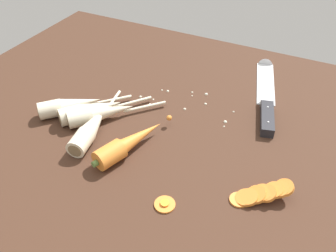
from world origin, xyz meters
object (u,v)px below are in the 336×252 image
object	(u,v)px
parsnip_front	(91,110)
carrot_slice_stray_near	(165,204)
whole_carrot	(128,143)
parsnip_back	(70,105)
carrot_slice_stack	(261,194)
parsnip_mid_right	(91,127)
parsnip_mid_left	(101,113)
chefs_knife	(266,90)

from	to	relation	value
parsnip_front	carrot_slice_stray_near	size ratio (longest dim) A/B	4.94
whole_carrot	carrot_slice_stray_near	xyz separation A→B (cm)	(12.85, -9.15, -1.74)
parsnip_back	carrot_slice_stack	distance (cm)	46.84
whole_carrot	parsnip_back	world-z (taller)	whole_carrot
parsnip_front	carrot_slice_stack	world-z (taller)	parsnip_front
parsnip_mid_right	carrot_slice_stack	bearing A→B (deg)	-1.79
parsnip_front	parsnip_mid_left	xyz separation A→B (cm)	(2.75, 0.01, -0.00)
carrot_slice_stack	chefs_knife	bearing A→B (deg)	102.67
parsnip_mid_left	parsnip_mid_right	world-z (taller)	same
parsnip_front	parsnip_back	bearing A→B (deg)	-172.77
whole_carrot	parsnip_mid_right	bearing A→B (deg)	174.63
whole_carrot	parsnip_front	bearing A→B (deg)	156.06
parsnip_front	carrot_slice_stray_near	xyz separation A→B (cm)	(26.36, -15.14, -1.62)
chefs_knife	parsnip_back	distance (cm)	48.16
chefs_knife	whole_carrot	distance (cm)	39.20
parsnip_back	carrot_slice_stray_near	size ratio (longest dim) A/B	4.60
carrot_slice_stack	carrot_slice_stray_near	xyz separation A→B (cm)	(-14.73, -8.89, -0.95)
parsnip_mid_right	carrot_slice_stray_near	distance (cm)	24.80
chefs_knife	whole_carrot	size ratio (longest dim) A/B	1.73
whole_carrot	parsnip_back	xyz separation A→B (cm)	(-18.93, 5.31, -0.12)
chefs_knife	parsnip_mid_right	xyz separation A→B (cm)	(-29.70, -32.80, 1.33)
parsnip_mid_left	carrot_slice_stray_near	bearing A→B (deg)	-32.69
parsnip_front	parsnip_mid_right	world-z (taller)	same
chefs_knife	parsnip_mid_left	distance (cm)	41.38
chefs_knife	carrot_slice_stack	world-z (taller)	carrot_slice_stack
parsnip_mid_right	whole_carrot	bearing A→B (deg)	-5.37
parsnip_mid_left	carrot_slice_stray_near	distance (cm)	28.10
carrot_slice_stack	carrot_slice_stray_near	bearing A→B (deg)	-148.87
whole_carrot	parsnip_mid_left	size ratio (longest dim) A/B	1.09
parsnip_back	carrot_slice_stack	world-z (taller)	parsnip_back
parsnip_mid_right	parsnip_back	size ratio (longest dim) A/B	1.36
chefs_knife	parsnip_front	bearing A→B (deg)	-140.34
carrot_slice_stack	parsnip_mid_right	bearing A→B (deg)	178.21
carrot_slice_stray_near	chefs_knife	bearing A→B (deg)	80.61
chefs_knife	carrot_slice_stray_near	size ratio (longest dim) A/B	9.15
parsnip_front	carrot_slice_stray_near	distance (cm)	30.44
parsnip_front	parsnip_mid_left	world-z (taller)	same
parsnip_mid_left	carrot_slice_stray_near	size ratio (longest dim) A/B	4.86
chefs_knife	parsnip_mid_right	bearing A→B (deg)	-132.16
chefs_knife	parsnip_mid_left	size ratio (longest dim) A/B	1.88
whole_carrot	carrot_slice_stray_near	size ratio (longest dim) A/B	5.29
parsnip_front	carrot_slice_stack	bearing A→B (deg)	-8.65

